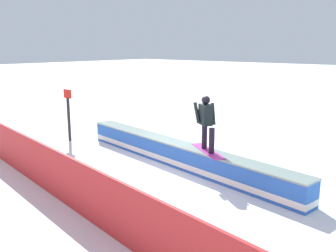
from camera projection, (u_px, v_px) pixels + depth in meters
The scene contains 5 objects.
ground_plane at pixel (179, 165), 10.43m from camera, with size 120.00×120.00×0.00m, color white.
grind_box at pixel (179, 155), 10.37m from camera, with size 7.93×1.75×0.64m.
snowboarder at pixel (206, 121), 9.47m from camera, with size 1.47×1.08×1.39m.
safety_fence at pixel (68, 181), 7.66m from camera, with size 11.27×0.06×1.10m, color red.
trail_marker at pixel (69, 113), 12.95m from camera, with size 0.40×0.10×1.80m.
Camera 1 is at (-6.29, 7.74, 3.27)m, focal length 40.05 mm.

